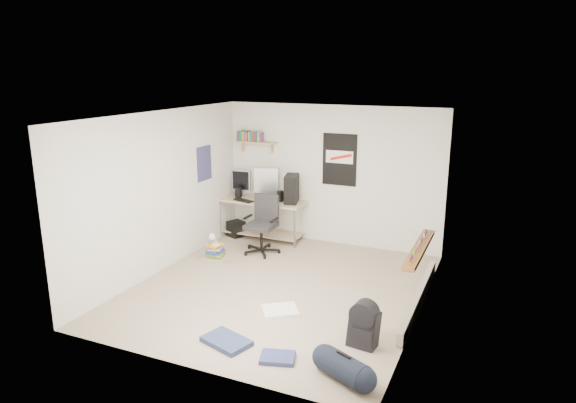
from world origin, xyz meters
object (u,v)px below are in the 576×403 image
at_px(desk, 263,219).
at_px(office_chair, 261,226).
at_px(backpack, 364,329).
at_px(book_stack, 215,250).
at_px(duffel_bag, 343,368).

bearing_deg(desk, office_chair, -56.99).
xyz_separation_m(backpack, book_stack, (-3.05, 1.71, -0.05)).
bearing_deg(office_chair, backpack, -42.82).
bearing_deg(desk, book_stack, -91.63).
height_order(desk, book_stack, desk).
xyz_separation_m(office_chair, book_stack, (-0.59, -0.55, -0.34)).
distance_m(backpack, book_stack, 3.50).
distance_m(desk, book_stack, 1.36).
bearing_deg(backpack, book_stack, 157.89).
xyz_separation_m(office_chair, duffel_bag, (2.46, -3.03, -0.35)).
bearing_deg(office_chair, desk, 113.84).
height_order(desk, backpack, desk).
bearing_deg(duffel_bag, backpack, 115.16).
bearing_deg(duffel_bag, desk, 151.50).
relative_size(desk, backpack, 3.78).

